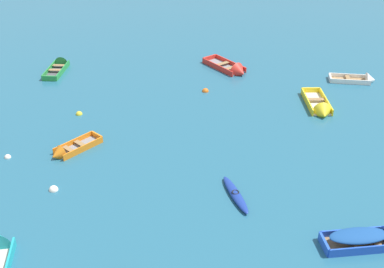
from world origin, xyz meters
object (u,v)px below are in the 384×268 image
at_px(rowboat_blue_far_left, 370,239).
at_px(mooring_buoy_between_boats_right, 205,91).
at_px(rowboat_yellow_near_left, 320,109).
at_px(rowboat_white_near_right, 362,80).
at_px(rowboat_red_far_right, 234,70).
at_px(mooring_buoy_trailing, 54,190).
at_px(mooring_buoy_outer_edge, 8,157).
at_px(rowboat_green_cluster_inner, 60,66).
at_px(mooring_buoy_between_boats_left, 79,114).
at_px(rowboat_orange_midfield_left, 67,151).
at_px(kayak_deep_blue_foreground_center, 235,194).

distance_m(rowboat_blue_far_left, mooring_buoy_between_boats_right, 16.89).
bearing_deg(rowboat_yellow_near_left, rowboat_white_near_right, 48.09).
bearing_deg(rowboat_red_far_right, mooring_buoy_trailing, -124.31).
relative_size(rowboat_blue_far_left, mooring_buoy_outer_edge, 9.63).
distance_m(rowboat_green_cluster_inner, mooring_buoy_between_boats_left, 8.53).
bearing_deg(rowboat_orange_midfield_left, mooring_buoy_between_boats_left, 93.50).
bearing_deg(rowboat_white_near_right, mooring_buoy_trailing, -146.22).
bearing_deg(rowboat_yellow_near_left, rowboat_orange_midfield_left, -161.96).
bearing_deg(rowboat_green_cluster_inner, mooring_buoy_trailing, -77.99).
bearing_deg(rowboat_red_far_right, mooring_buoy_between_boats_right, -123.20).
bearing_deg(rowboat_orange_midfield_left, rowboat_blue_far_left, -26.72).
xyz_separation_m(rowboat_blue_far_left, rowboat_white_near_right, (5.14, 17.16, -0.16)).
bearing_deg(mooring_buoy_between_boats_left, rowboat_yellow_near_left, 1.09).
distance_m(rowboat_yellow_near_left, mooring_buoy_between_boats_right, 8.09).
height_order(mooring_buoy_between_boats_left, mooring_buoy_outer_edge, mooring_buoy_between_boats_left).
relative_size(kayak_deep_blue_foreground_center, rowboat_white_near_right, 0.91).
relative_size(rowboat_orange_midfield_left, mooring_buoy_trailing, 6.28).
bearing_deg(mooring_buoy_between_boats_left, mooring_buoy_outer_edge, -120.02).
distance_m(rowboat_orange_midfield_left, mooring_buoy_trailing, 3.39).
xyz_separation_m(rowboat_blue_far_left, mooring_buoy_between_boats_left, (-14.92, 12.11, -0.32)).
relative_size(kayak_deep_blue_foreground_center, mooring_buoy_between_boats_right, 6.53).
bearing_deg(rowboat_green_cluster_inner, mooring_buoy_between_boats_right, -21.49).
xyz_separation_m(rowboat_orange_midfield_left, rowboat_yellow_near_left, (15.50, 5.05, 0.03)).
bearing_deg(mooring_buoy_between_boats_left, kayak_deep_blue_foreground_center, -42.81).
bearing_deg(mooring_buoy_outer_edge, rowboat_white_near_right, 23.86).
bearing_deg(kayak_deep_blue_foreground_center, mooring_buoy_trailing, 176.23).
bearing_deg(rowboat_yellow_near_left, rowboat_green_cluster_inner, 157.95).
bearing_deg(kayak_deep_blue_foreground_center, rowboat_blue_far_left, -31.59).
xyz_separation_m(rowboat_orange_midfield_left, mooring_buoy_outer_edge, (-3.25, -0.38, -0.17)).
bearing_deg(rowboat_red_far_right, rowboat_green_cluster_inner, 175.92).
height_order(rowboat_blue_far_left, mooring_buoy_trailing, rowboat_blue_far_left).
height_order(rowboat_white_near_right, mooring_buoy_between_boats_right, rowboat_white_near_right).
relative_size(rowboat_green_cluster_inner, kayak_deep_blue_foreground_center, 1.23).
xyz_separation_m(rowboat_white_near_right, mooring_buoy_trailing, (-19.72, -13.19, -0.16)).
height_order(rowboat_yellow_near_left, mooring_buoy_outer_edge, rowboat_yellow_near_left).
distance_m(rowboat_yellow_near_left, mooring_buoy_between_boats_left, 15.79).
bearing_deg(mooring_buoy_trailing, rowboat_blue_far_left, -15.24).
bearing_deg(mooring_buoy_between_boats_right, mooring_buoy_between_boats_left, -157.53).
distance_m(rowboat_orange_midfield_left, mooring_buoy_between_boats_left, 4.76).
distance_m(kayak_deep_blue_foreground_center, rowboat_white_near_right, 17.41).
height_order(kayak_deep_blue_foreground_center, rowboat_white_near_right, rowboat_white_near_right).
bearing_deg(rowboat_green_cluster_inner, kayak_deep_blue_foreground_center, -53.12).
height_order(rowboat_orange_midfield_left, mooring_buoy_trailing, rowboat_orange_midfield_left).
distance_m(rowboat_green_cluster_inner, mooring_buoy_trailing, 16.44).
height_order(rowboat_red_far_right, mooring_buoy_between_boats_right, rowboat_red_far_right).
relative_size(rowboat_orange_midfield_left, kayak_deep_blue_foreground_center, 0.94).
distance_m(rowboat_green_cluster_inner, kayak_deep_blue_foreground_center, 20.85).
relative_size(mooring_buoy_between_boats_right, mooring_buoy_trailing, 1.02).
relative_size(rowboat_red_far_right, rowboat_blue_far_left, 1.18).
bearing_deg(mooring_buoy_outer_edge, rowboat_green_cluster_inner, 90.55).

